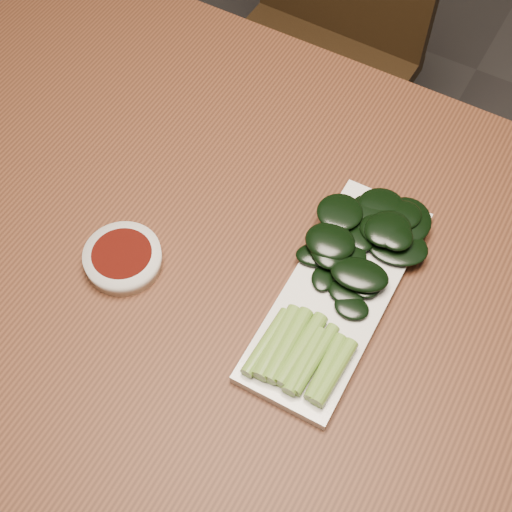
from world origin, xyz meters
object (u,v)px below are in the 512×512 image
table (261,296)px  serving_plate (338,293)px  chair_far (317,45)px  gai_lan (352,262)px  sauce_bowl (123,258)px

table → serving_plate: (0.10, 0.01, 0.08)m
chair_far → gai_lan: (0.35, -0.63, 0.29)m
serving_plate → sauce_bowl: bearing=-160.1°
sauce_bowl → serving_plate: (0.26, 0.09, -0.01)m
chair_far → sauce_bowl: 0.81m
sauce_bowl → gai_lan: size_ratio=0.30×
table → gai_lan: bearing=26.0°
chair_far → serving_plate: 0.80m
chair_far → serving_plate: chair_far is taller
sauce_bowl → serving_plate: sauce_bowl is taller
serving_plate → chair_far: bearing=117.5°
chair_far → serving_plate: (0.35, -0.67, 0.27)m
table → serving_plate: serving_plate is taller
table → sauce_bowl: sauce_bowl is taller
serving_plate → gai_lan: 0.04m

